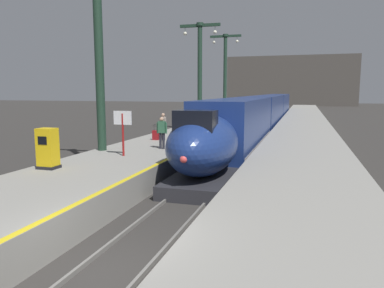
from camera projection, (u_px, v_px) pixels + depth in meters
The scene contains 16 objects.
ground_plane at pixel (105, 279), 8.06m from camera, with size 260.00×260.00×0.00m, color #33302D.
platform_left at pixel (208, 132), 32.59m from camera, with size 4.80×110.00×1.05m, color gray.
platform_right at pixel (303, 135), 30.26m from camera, with size 4.80×110.00×1.05m, color gray.
platform_left_safety_stripe at pixel (233, 126), 31.86m from camera, with size 0.20×107.80×0.01m, color yellow.
rail_main_left at pixel (249, 135), 34.31m from camera, with size 0.08×110.00×0.12m, color slate.
rail_main_right at pixel (266, 135), 33.88m from camera, with size 0.08×110.00×0.12m, color slate.
highspeed_train_main at pixel (264, 111), 38.76m from camera, with size 2.92×55.77×3.60m.
station_column_mid at pixel (98, 32), 18.21m from camera, with size 4.00×0.68×9.93m.
station_column_far at pixel (200, 63), 35.87m from camera, with size 4.00×0.68×9.56m.
station_column_distant at pixel (225, 67), 47.22m from camera, with size 4.00×0.68×10.21m.
passenger_near_edge at pixel (163, 124), 22.76m from camera, with size 0.44×0.42×1.69m.
passenger_mid_platform at pixel (162, 130), 19.37m from camera, with size 0.57×0.24×1.69m.
rolling_suitcase at pixel (156, 135), 23.03m from camera, with size 0.40×0.22×0.98m.
ticket_machine_yellow at pixel (48, 150), 14.43m from camera, with size 0.76×0.62×1.60m.
departure_info_board at pixel (123, 124), 17.17m from camera, with size 0.90×0.10×2.12m.
terminus_back_wall at pixel (290, 81), 103.66m from camera, with size 36.00×2.00×14.00m, color #4C4742.
Camera 1 is at (4.03, -6.68, 4.08)m, focal length 34.39 mm.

